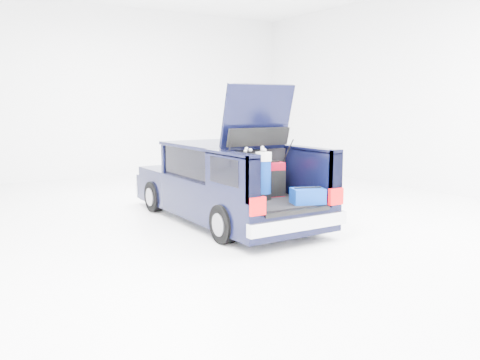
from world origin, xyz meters
TOP-DOWN VIEW (x-y plane):
  - ground at (0.00, 0.00)m, footprint 14.00×14.00m
  - car at (-0.00, 0.11)m, footprint 1.87×4.65m
  - red_suitcase at (0.29, -1.09)m, footprint 0.40×0.30m
  - black_golf_bag at (-0.31, -1.23)m, footprint 0.24×0.28m
  - blue_golf_bag at (-0.01, -1.24)m, footprint 0.28×0.28m
  - blue_duffel at (0.39, -1.89)m, footprint 0.59×0.48m

SIDE VIEW (x-z plane):
  - ground at x=0.00m, z-range 0.00..0.00m
  - car at x=0.00m, z-range -0.56..1.91m
  - blue_duffel at x=0.39m, z-range 0.59..0.86m
  - red_suitcase at x=0.29m, z-range 0.58..1.19m
  - black_golf_bag at x=-0.31m, z-range 0.56..1.42m
  - blue_golf_bag at x=-0.01m, z-range 0.56..1.44m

